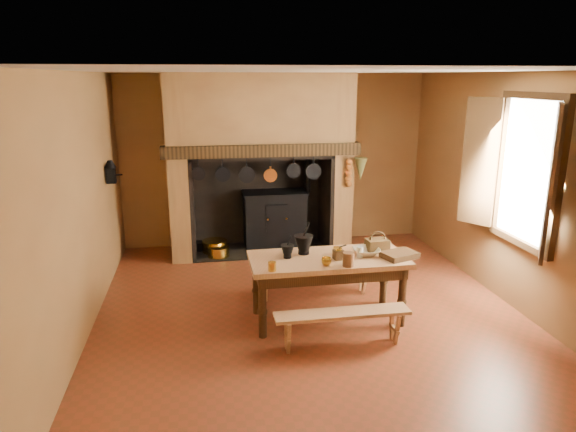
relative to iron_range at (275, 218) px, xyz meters
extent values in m
plane|color=maroon|center=(0.04, -2.45, -0.48)|extent=(5.50, 5.50, 0.00)
plane|color=silver|center=(0.04, -2.45, 2.32)|extent=(5.50, 5.50, 0.00)
cube|color=olive|center=(0.04, 0.30, 0.92)|extent=(5.00, 0.02, 2.80)
cube|color=olive|center=(-2.46, -2.45, 0.92)|extent=(0.02, 5.50, 2.80)
cube|color=olive|center=(2.54, -2.45, 0.92)|extent=(0.02, 5.50, 2.80)
cube|color=olive|center=(0.04, -5.20, 0.92)|extent=(5.00, 0.02, 2.80)
cube|color=olive|center=(-1.51, -0.15, 0.92)|extent=(0.30, 0.90, 2.80)
cube|color=olive|center=(0.99, -0.15, 0.92)|extent=(0.30, 0.90, 2.80)
cube|color=olive|center=(-0.26, -0.15, 1.72)|extent=(2.20, 0.90, 1.20)
cube|color=#301F0D|center=(-0.26, -0.55, 1.21)|extent=(2.95, 0.22, 0.18)
cube|color=black|center=(-0.26, 0.27, 0.32)|extent=(2.20, 0.06, 1.60)
cube|color=black|center=(-0.26, -0.15, -0.47)|extent=(2.20, 0.90, 0.02)
cube|color=black|center=(-0.01, 0.00, -0.03)|extent=(1.00, 0.50, 0.90)
cube|color=black|center=(-0.01, -0.02, 0.44)|extent=(1.04, 0.54, 0.04)
cube|color=black|center=(-0.01, -0.26, 0.07)|extent=(0.35, 0.02, 0.45)
cylinder|color=black|center=(0.54, 0.00, 0.77)|extent=(0.10, 0.10, 0.70)
cylinder|color=gold|center=(-0.16, -0.28, 0.07)|extent=(0.03, 0.03, 0.03)
cylinder|color=gold|center=(0.14, -0.28, 0.07)|extent=(0.03, 0.03, 0.03)
cylinder|color=gold|center=(-1.01, -0.15, -0.38)|extent=(0.40, 0.40, 0.20)
cylinder|color=gold|center=(-0.96, -0.40, -0.39)|extent=(0.34, 0.34, 0.18)
cube|color=black|center=(-1.21, -0.05, -0.40)|extent=(0.18, 0.18, 0.16)
cone|color=brown|center=(1.22, -0.66, 0.90)|extent=(0.20, 0.20, 0.35)
cube|color=white|center=(2.52, -2.85, 1.22)|extent=(0.02, 1.00, 1.60)
cube|color=#342210|center=(2.49, -2.85, 2.06)|extent=(0.08, 1.16, 0.08)
cube|color=#342210|center=(2.49, -2.85, 0.38)|extent=(0.08, 1.16, 0.08)
cube|color=#342210|center=(2.29, -3.53, 1.22)|extent=(0.29, 0.39, 1.60)
cube|color=#342210|center=(2.29, -2.17, 1.22)|extent=(0.29, 0.39, 1.60)
cube|color=black|center=(-2.38, -0.90, 0.97)|extent=(0.12, 0.12, 0.22)
cone|color=black|center=(-2.38, -0.90, 1.12)|extent=(0.16, 0.16, 0.10)
cylinder|color=black|center=(-2.29, -0.90, 0.97)|extent=(0.12, 0.02, 0.02)
cube|color=tan|center=(0.21, -2.75, 0.26)|extent=(1.78, 0.79, 0.06)
cube|color=#342210|center=(0.21, -2.75, 0.16)|extent=(1.66, 0.67, 0.14)
cylinder|color=#342210|center=(-0.58, -3.04, -0.13)|extent=(0.09, 0.09, 0.71)
cylinder|color=#342210|center=(1.00, -3.04, -0.13)|extent=(0.09, 0.09, 0.71)
cylinder|color=#342210|center=(-0.58, -2.45, -0.13)|extent=(0.09, 0.09, 0.71)
cylinder|color=#342210|center=(1.00, -2.45, -0.13)|extent=(0.09, 0.09, 0.71)
cube|color=tan|center=(0.21, -3.39, -0.10)|extent=(1.42, 0.25, 0.04)
cube|color=tan|center=(0.21, -2.08, -0.06)|extent=(1.58, 0.28, 0.04)
cylinder|color=black|center=(-0.05, -2.59, 0.30)|extent=(0.13, 0.13, 0.04)
cone|color=black|center=(-0.05, -2.59, 0.41)|extent=(0.22, 0.22, 0.18)
cylinder|color=black|center=(-0.02, -2.59, 0.57)|extent=(0.09, 0.03, 0.18)
cylinder|color=black|center=(-0.25, -2.70, 0.30)|extent=(0.09, 0.09, 0.03)
cone|color=black|center=(-0.25, -2.70, 0.38)|extent=(0.15, 0.15, 0.13)
cylinder|color=black|center=(-0.23, -2.70, 0.48)|extent=(0.06, 0.03, 0.13)
cube|color=#342210|center=(0.30, -2.83, 0.34)|extent=(0.12, 0.12, 0.11)
cylinder|color=gold|center=(0.30, -2.83, 0.40)|extent=(0.08, 0.08, 0.03)
cylinder|color=black|center=(0.35, -2.83, 0.44)|extent=(0.09, 0.03, 0.03)
cylinder|color=gold|center=(-0.48, -3.06, 0.33)|extent=(0.09, 0.09, 0.10)
cylinder|color=gold|center=(0.32, -2.68, 0.33)|extent=(0.09, 0.09, 0.09)
imported|color=beige|center=(0.66, -2.74, 0.32)|extent=(0.31, 0.31, 0.07)
cylinder|color=#54341F|center=(0.35, -3.06, 0.36)|extent=(0.13, 0.13, 0.15)
cylinder|color=beige|center=(0.56, -2.82, 0.35)|extent=(0.09, 0.09, 0.13)
cube|color=#462E15|center=(0.82, -2.64, 0.36)|extent=(0.27, 0.20, 0.14)
torus|color=#462E15|center=(0.82, -2.64, 0.43)|extent=(0.20, 0.04, 0.20)
cube|color=#342210|center=(0.99, -2.90, 0.32)|extent=(0.44, 0.38, 0.06)
imported|color=gold|center=(0.13, -3.00, 0.33)|extent=(0.13, 0.13, 0.09)
camera|label=1|loc=(-1.16, -8.07, 2.25)|focal=32.00mm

